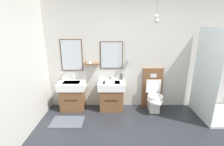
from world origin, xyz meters
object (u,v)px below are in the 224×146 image
object	(u,v)px
shower_tray	(214,100)
vanity_sink_left	(73,95)
vanity_sink_right	(112,95)
toothbrush_cup	(64,78)
soap_dispenser	(122,76)
toilet	(154,95)
folded_hand_towel	(110,83)

from	to	relation	value
shower_tray	vanity_sink_left	bearing A→B (deg)	173.95
vanity_sink_right	toothbrush_cup	distance (m)	1.25
shower_tray	soap_dispenser	bearing A→B (deg)	166.25
vanity_sink_left	soap_dispenser	distance (m)	1.27
toothbrush_cup	soap_dispenser	size ratio (longest dim) A/B	1.04
toilet	toothbrush_cup	size ratio (longest dim) A/B	4.79
soap_dispenser	folded_hand_towel	size ratio (longest dim) A/B	0.91
vanity_sink_right	folded_hand_towel	world-z (taller)	folded_hand_towel
vanity_sink_right	toothbrush_cup	bearing A→B (deg)	173.14
vanity_sink_left	folded_hand_towel	distance (m)	0.98
vanity_sink_left	shower_tray	world-z (taller)	shower_tray
toilet	vanity_sink_right	bearing A→B (deg)	178.93
toilet	toothbrush_cup	xyz separation A→B (m)	(-2.19, 0.16, 0.38)
vanity_sink_left	vanity_sink_right	world-z (taller)	same
toilet	shower_tray	bearing A→B (deg)	-14.46
shower_tray	vanity_sink_right	bearing A→B (deg)	171.46
vanity_sink_right	soap_dispenser	xyz separation A→B (m)	(0.25, 0.15, 0.42)
soap_dispenser	shower_tray	bearing A→B (deg)	-13.75
vanity_sink_right	soap_dispenser	world-z (taller)	soap_dispenser
toothbrush_cup	soap_dispenser	world-z (taller)	toothbrush_cup
toothbrush_cup	shower_tray	xyz separation A→B (m)	(3.43, -0.48, -0.34)
toothbrush_cup	folded_hand_towel	world-z (taller)	toothbrush_cup
folded_hand_towel	shower_tray	distance (m)	2.32
shower_tray	toilet	bearing A→B (deg)	165.54
toothbrush_cup	shower_tray	bearing A→B (deg)	-7.97
vanity_sink_left	toilet	xyz separation A→B (m)	(1.95, -0.02, 0.00)
vanity_sink_left	toothbrush_cup	distance (m)	0.48
folded_hand_towel	toilet	bearing A→B (deg)	5.52
folded_hand_towel	shower_tray	size ratio (longest dim) A/B	0.11
toilet	folded_hand_towel	distance (m)	1.11
vanity_sink_left	toilet	bearing A→B (deg)	-0.56
soap_dispenser	folded_hand_towel	bearing A→B (deg)	-136.55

